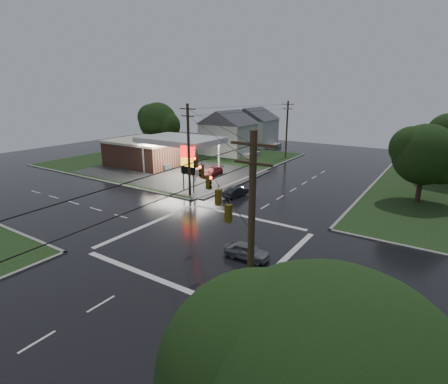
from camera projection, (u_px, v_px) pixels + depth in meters
The scene contains 15 objects.
ground at pixel (207, 241), 30.14m from camera, with size 120.00×120.00×0.00m, color black.
grass_nw at pixel (176, 159), 64.66m from camera, with size 36.00×36.00×0.08m, color black.
gas_station at pixel (152, 151), 58.73m from camera, with size 26.20×18.00×5.60m.
pylon_sign at pixel (188, 161), 42.94m from camera, with size 2.00×0.35×6.00m.
utility_pole_nw at pixel (189, 150), 41.13m from camera, with size 2.20×0.32×11.00m.
utility_pole_se at pixel (251, 247), 15.90m from camera, with size 2.20×0.32×11.00m.
utility_pole_n at pixel (287, 129), 64.00m from camera, with size 2.20×0.32×10.50m.
traffic_signals at pixel (206, 168), 28.27m from camera, with size 26.87×26.87×1.47m.
house_near at pixel (228, 132), 68.75m from camera, with size 11.05×8.48×8.60m.
house_far at pixel (253, 126), 78.88m from camera, with size 11.05×8.48×8.60m.
tree_nw_behind at pixel (159, 122), 70.24m from camera, with size 8.93×7.60×10.00m.
tree_ne_near at pixel (426, 155), 38.69m from camera, with size 7.99×6.80×8.98m.
car_north at pixel (236, 192), 42.33m from camera, with size 1.30×3.73×1.23m, color black.
car_crossing at pixel (247, 251), 26.90m from camera, with size 1.45×3.60×1.23m, color slate.
car_pump at pixel (212, 172), 52.02m from camera, with size 1.86×4.57×1.33m, color #5A1418.
Camera 1 is at (16.47, -22.30, 12.65)m, focal length 28.00 mm.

